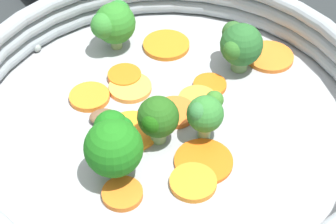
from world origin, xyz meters
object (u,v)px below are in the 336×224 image
Objects in this scene: carrot_slice_2 at (198,100)px; carrot_slice_3 at (124,194)px; carrot_slice_8 at (204,161)px; broccoli_floret_3 at (114,144)px; carrot_slice_11 at (193,182)px; broccoli_floret_1 at (154,117)px; skillet at (168,129)px; carrot_slice_5 at (87,100)px; broccoli_floret_2 at (207,110)px; broccoli_floret_4 at (113,23)px; carrot_slice_9 at (269,57)px; carrot_slice_10 at (210,85)px; carrot_slice_4 at (166,45)px; carrot_slice_6 at (130,87)px; mushroom_piece_0 at (103,116)px; broccoli_floret_0 at (240,44)px; carrot_slice_0 at (131,131)px; carrot_slice_1 at (125,76)px; carrot_slice_7 at (170,111)px.

carrot_slice_3 is at bearing -5.07° from carrot_slice_2.
broccoli_floret_3 reaches higher than carrot_slice_8.
broccoli_floret_1 is at bearing -123.07° from carrot_slice_11.
skillet is 0.08m from carrot_slice_5.
carrot_slice_2 is at bearing -147.77° from broccoli_floret_2.
broccoli_floret_3 is at bearing 28.90° from broccoli_floret_4.
carrot_slice_9 and carrot_slice_10 have the same top height.
skillet is 7.36× the size of carrot_slice_4.
carrot_slice_6 is 1.06× the size of carrot_slice_11.
carrot_slice_3 is at bearing 42.09° from broccoli_floret_3.
carrot_slice_6 reaches higher than carrot_slice_8.
mushroom_piece_0 is at bearing -36.74° from carrot_slice_9.
carrot_slice_5 is 0.03m from mushroom_piece_0.
broccoli_floret_0 is (-0.18, 0.03, 0.03)m from carrot_slice_3.
carrot_slice_1 is (-0.06, -0.04, 0.00)m from carrot_slice_0.
carrot_slice_11 is 0.15m from broccoli_floret_0.
carrot_slice_7 is at bearing -104.53° from broccoli_floret_2.
carrot_slice_11 is 0.07m from broccoli_floret_3.
broccoli_floret_1 is (0.02, 0.07, 0.02)m from carrot_slice_5.
broccoli_floret_3 is (0.10, -0.03, 0.03)m from carrot_slice_2.
carrot_slice_2 is at bearing -153.77° from carrot_slice_8.
carrot_slice_3 is 0.07m from broccoli_floret_1.
mushroom_piece_0 is (0.02, -0.05, 0.01)m from skillet.
carrot_slice_6 is at bearing -117.79° from skillet.
broccoli_floret_1 reaches higher than carrot_slice_6.
carrot_slice_11 is at bearing 50.78° from carrot_slice_6.
carrot_slice_1 is 0.14m from carrot_slice_11.
carrot_slice_11 reaches higher than carrot_slice_0.
carrot_slice_0 is at bearing 84.72° from mushroom_piece_0.
carrot_slice_0 is at bearing -65.85° from broccoli_floret_2.
broccoli_floret_2 is 1.81× the size of mushroom_piece_0.
broccoli_floret_2 is at bearing 17.98° from carrot_slice_10.
carrot_slice_5 is at bearing -101.57° from broccoli_floret_1.
carrot_slice_6 is at bearing -151.69° from carrot_slice_0.
carrot_slice_6 is at bearing 40.74° from broccoli_floret_4.
broccoli_floret_0 is at bearing 164.82° from broccoli_floret_3.
carrot_slice_8 is at bearing 52.91° from broccoli_floret_4.
broccoli_floret_2 is 0.08m from broccoli_floret_3.
carrot_slice_8 is (0.03, 0.04, 0.01)m from skillet.
carrot_slice_3 is at bearing -19.60° from broccoli_floret_2.
carrot_slice_10 is at bearing 81.34° from broccoli_floret_4.
broccoli_floret_3 reaches higher than carrot_slice_1.
carrot_slice_9 is (-0.09, 0.11, -0.00)m from carrot_slice_1.
carrot_slice_2 is 1.11× the size of carrot_slice_3.
carrot_slice_3 is 0.05m from carrot_slice_11.
carrot_slice_2 and carrot_slice_6 have the same top height.
broccoli_floret_1 is 0.13m from broccoli_floret_4.
carrot_slice_10 is at bearing 166.19° from skillet.
carrot_slice_1 is at bearing -14.45° from carrot_slice_4.
skillet is 10.87× the size of carrot_slice_1.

